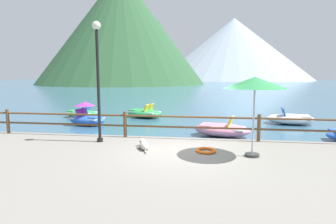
# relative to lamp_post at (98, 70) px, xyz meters

# --- Properties ---
(ground_plane) EXTENTS (200.00, 200.00, 0.00)m
(ground_plane) POSITION_rel_lamp_post_xyz_m (3.03, 39.27, -2.83)
(ground_plane) COLOR #38607A
(promenade_dock) EXTENTS (28.00, 8.00, 0.40)m
(promenade_dock) POSITION_rel_lamp_post_xyz_m (3.03, -2.93, -2.63)
(promenade_dock) COLOR gray
(promenade_dock) RESTS_ON ground
(dock_railing) EXTENTS (23.92, 0.12, 0.95)m
(dock_railing) POSITION_rel_lamp_post_xyz_m (3.03, 0.82, -1.85)
(dock_railing) COLOR brown
(dock_railing) RESTS_ON promenade_dock
(lamp_post) EXTENTS (0.28, 0.28, 4.03)m
(lamp_post) POSITION_rel_lamp_post_xyz_m (0.00, 0.00, 0.00)
(lamp_post) COLOR black
(lamp_post) RESTS_ON promenade_dock
(beach_umbrella) EXTENTS (1.70, 1.70, 2.24)m
(beach_umbrella) POSITION_rel_lamp_post_xyz_m (4.93, -1.05, -0.39)
(beach_umbrella) COLOR #B2B2B7
(beach_umbrella) RESTS_ON promenade_dock
(dog_resting) EXTENTS (0.53, 1.03, 0.26)m
(dog_resting) POSITION_rel_lamp_post_xyz_m (1.72, -0.69, -2.31)
(dog_resting) COLOR beige
(dog_resting) RESTS_ON promenade_dock
(life_ring) EXTENTS (0.61, 0.61, 0.09)m
(life_ring) POSITION_rel_lamp_post_xyz_m (3.63, -0.78, -2.39)
(life_ring) COLOR orange
(life_ring) RESTS_ON promenade_dock
(pedal_boat_0) EXTENTS (2.34, 1.64, 1.25)m
(pedal_boat_0) POSITION_rel_lamp_post_xyz_m (-2.78, 5.11, -2.41)
(pedal_boat_0) COLOR blue
(pedal_boat_0) RESTS_ON ground
(pedal_boat_1) EXTENTS (2.37, 1.60, 0.82)m
(pedal_boat_1) POSITION_rel_lamp_post_xyz_m (-4.28, 7.61, -2.58)
(pedal_boat_1) COLOR green
(pedal_boat_1) RESTS_ON ground
(pedal_boat_3) EXTENTS (2.66, 1.81, 0.89)m
(pedal_boat_3) POSITION_rel_lamp_post_xyz_m (4.27, 3.32, -2.53)
(pedal_boat_3) COLOR pink
(pedal_boat_3) RESTS_ON ground
(pedal_boat_4) EXTENTS (2.68, 1.73, 0.89)m
(pedal_boat_4) POSITION_rel_lamp_post_xyz_m (8.14, 6.96, -2.54)
(pedal_boat_4) COLOR white
(pedal_boat_4) RESTS_ON ground
(pedal_boat_5) EXTENTS (2.71, 2.10, 0.87)m
(pedal_boat_5) POSITION_rel_lamp_post_xyz_m (-0.36, 8.15, -2.55)
(pedal_boat_5) COLOR green
(pedal_boat_5) RESTS_ON ground
(cliff_headland) EXTENTS (47.01, 47.01, 31.24)m
(cliff_headland) POSITION_rel_lamp_post_xyz_m (-19.76, 71.12, 11.83)
(cliff_headland) COLOR #2D5633
(cliff_headland) RESTS_ON ground
(distant_peak) EXTENTS (72.11, 72.11, 28.89)m
(distant_peak) POSITION_rel_lamp_post_xyz_m (14.75, 130.13, 11.61)
(distant_peak) COLOR #9EADBC
(distant_peak) RESTS_ON ground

